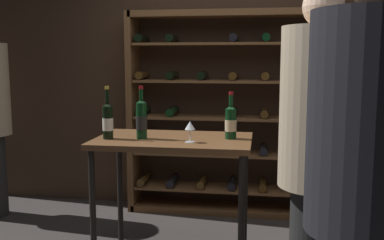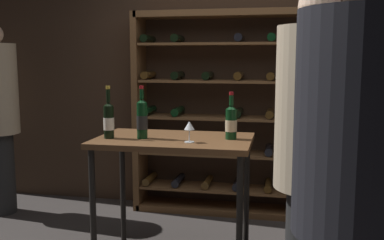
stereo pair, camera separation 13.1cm
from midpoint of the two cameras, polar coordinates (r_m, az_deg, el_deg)
name	(u,v)px [view 1 (the left image)]	position (r m, az deg, el deg)	size (l,w,h in m)	color
back_wall	(228,63)	(4.45, 3.84, 7.30)	(5.46, 0.10, 2.93)	#3D2B1E
wine_rack	(249,116)	(4.26, 6.47, 0.57)	(2.35, 0.32, 1.96)	brown
tasting_table	(173,153)	(3.20, -3.58, -4.25)	(1.11, 0.69, 0.95)	brown
person_bystander_dark_jacket	(318,144)	(2.51, 14.51, -3.04)	(0.43, 0.43, 1.89)	black
person_guest_khaki	(370,175)	(1.90, 20.13, -6.75)	(0.52, 0.51, 1.91)	black
wine_bottle_green_slim	(231,122)	(3.13, 3.84, -0.24)	(0.08, 0.08, 0.33)	black
wine_bottle_amber_reserve	(108,120)	(3.19, -11.97, -0.05)	(0.08, 0.08, 0.37)	black
wine_bottle_red_label	(142,119)	(3.15, -7.71, 0.13)	(0.08, 0.08, 0.38)	black
wine_glass_stemmed_center	(190,127)	(2.99, -1.52, -0.90)	(0.07, 0.07, 0.14)	silver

